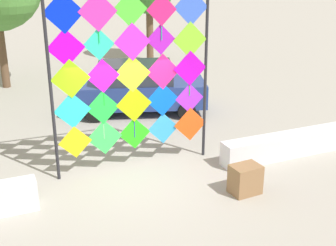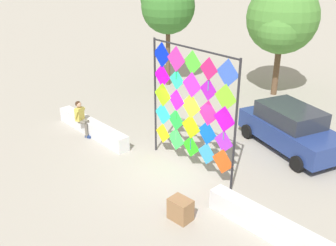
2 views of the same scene
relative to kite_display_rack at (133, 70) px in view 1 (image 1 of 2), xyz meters
The scene contains 5 objects.
ground 2.41m from the kite_display_rack, 111.06° to the right, with size 120.00×120.00×0.00m, color #9E998E.
plaza_ledge_right 4.57m from the kite_display_rack, 13.08° to the right, with size 4.24×0.46×0.59m, color silver.
kite_display_rack is the anchor object (origin of this frame).
parked_car 4.31m from the kite_display_rack, 69.01° to the left, with size 4.43×2.94×1.59m.
cardboard_box_large 3.37m from the kite_display_rack, 51.34° to the right, with size 0.61×0.45×0.62m, color olive.
Camera 1 is at (-2.78, -8.41, 4.59)m, focal length 47.35 mm.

